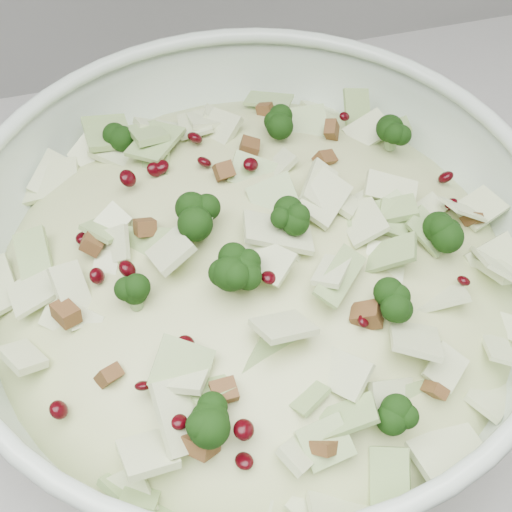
# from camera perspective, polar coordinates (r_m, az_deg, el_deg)

# --- Properties ---
(mixing_bowl) EXTENTS (0.50, 0.50, 0.17)m
(mixing_bowl) POSITION_cam_1_polar(r_m,az_deg,el_deg) (0.53, -0.14, -2.42)
(mixing_bowl) COLOR silver
(mixing_bowl) RESTS_ON counter
(salad) EXTENTS (0.47, 0.47, 0.17)m
(salad) POSITION_cam_1_polar(r_m,az_deg,el_deg) (0.50, -0.14, -0.68)
(salad) COLOR #C3CE8D
(salad) RESTS_ON mixing_bowl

